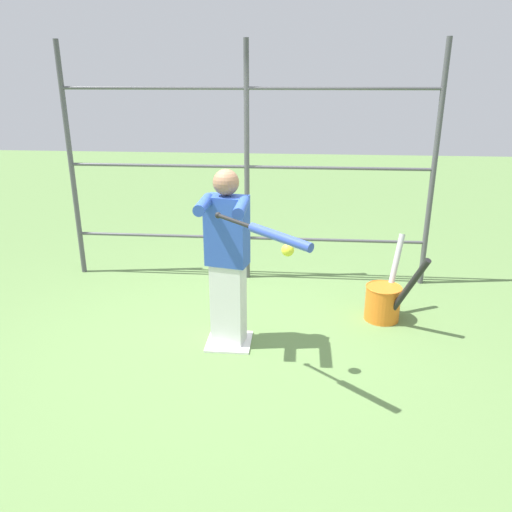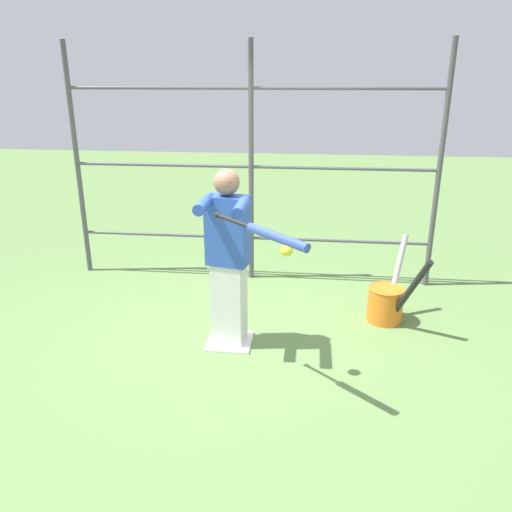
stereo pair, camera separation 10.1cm
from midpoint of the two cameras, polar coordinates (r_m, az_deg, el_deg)
The scene contains 7 objects.
ground_plane at distance 4.65m, azimuth -2.37°, elevation -9.81°, with size 24.00×24.00×0.00m, color #608447.
home_plate at distance 4.65m, azimuth -2.38°, elevation -9.70°, with size 0.40×0.40×0.02m.
fence_backstop at distance 5.71m, azimuth -0.05°, elevation 10.16°, with size 4.17×0.06×2.68m.
batter at distance 4.28m, azimuth -2.57°, elevation 0.17°, with size 0.40×0.59×1.59m.
baseball_bat_swinging at distance 3.38m, azimuth 2.36°, elevation 2.51°, with size 0.73×0.62×0.10m.
softball_in_flight at distance 3.73m, azimuth 4.30°, elevation 0.64°, with size 0.10×0.10×0.10m.
bat_bucket at distance 5.11m, azimuth 15.32°, elevation -5.05°, with size 0.51×0.72×0.83m.
Camera 2 is at (-0.71, 3.99, 2.30)m, focal length 35.00 mm.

